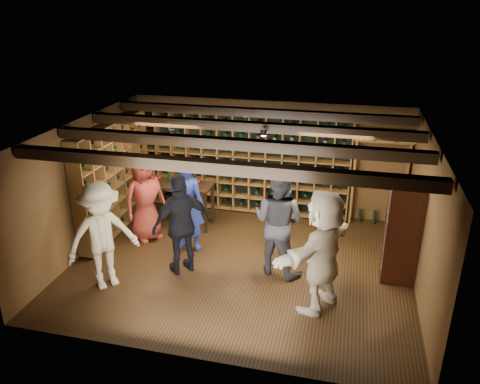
% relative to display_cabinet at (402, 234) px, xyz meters
% --- Properties ---
extents(ground, '(6.00, 6.00, 0.00)m').
position_rel_display_cabinet_xyz_m(ground, '(-2.71, -0.20, -0.86)').
color(ground, black).
rests_on(ground, ground).
extents(room_shell, '(6.00, 6.00, 6.00)m').
position_rel_display_cabinet_xyz_m(room_shell, '(-2.71, -0.15, 1.56)').
color(room_shell, '#51371C').
rests_on(room_shell, ground).
extents(wine_rack_back, '(4.65, 0.30, 2.20)m').
position_rel_display_cabinet_xyz_m(wine_rack_back, '(-3.24, 2.13, 0.29)').
color(wine_rack_back, brown).
rests_on(wine_rack_back, ground).
extents(wine_rack_left, '(0.30, 2.65, 2.20)m').
position_rel_display_cabinet_xyz_m(wine_rack_left, '(-5.54, 0.62, 0.29)').
color(wine_rack_left, brown).
rests_on(wine_rack_left, ground).
extents(crate_shelf, '(1.20, 0.32, 2.07)m').
position_rel_display_cabinet_xyz_m(crate_shelf, '(-0.31, 2.12, 0.71)').
color(crate_shelf, brown).
rests_on(crate_shelf, ground).
extents(display_cabinet, '(0.55, 0.50, 1.75)m').
position_rel_display_cabinet_xyz_m(display_cabinet, '(0.00, 0.00, 0.00)').
color(display_cabinet, black).
rests_on(display_cabinet, ground).
extents(man_blue_shirt, '(0.69, 0.47, 1.83)m').
position_rel_display_cabinet_xyz_m(man_blue_shirt, '(-3.83, 0.17, 0.06)').
color(man_blue_shirt, navy).
rests_on(man_blue_shirt, ground).
extents(man_grey_suit, '(1.13, 1.01, 1.94)m').
position_rel_display_cabinet_xyz_m(man_grey_suit, '(-2.04, -0.25, 0.11)').
color(man_grey_suit, black).
rests_on(man_grey_suit, ground).
extents(guest_red_floral, '(0.96, 1.02, 1.75)m').
position_rel_display_cabinet_xyz_m(guest_red_floral, '(-4.77, 0.37, 0.02)').
color(guest_red_floral, maroon).
rests_on(guest_red_floral, ground).
extents(guest_woman_black, '(1.08, 1.05, 1.81)m').
position_rel_display_cabinet_xyz_m(guest_woman_black, '(-3.64, -0.63, 0.05)').
color(guest_woman_black, black).
rests_on(guest_woman_black, ground).
extents(guest_khaki, '(1.31, 1.33, 1.84)m').
position_rel_display_cabinet_xyz_m(guest_khaki, '(-4.74, -1.37, 0.06)').
color(guest_khaki, gray).
rests_on(guest_khaki, ground).
extents(guest_beige, '(1.37, 1.87, 1.96)m').
position_rel_display_cabinet_xyz_m(guest_beige, '(-1.24, -1.13, 0.12)').
color(guest_beige, tan).
rests_on(guest_beige, ground).
extents(tasting_table, '(1.23, 0.63, 1.20)m').
position_rel_display_cabinet_xyz_m(tasting_table, '(-4.27, 1.12, -0.05)').
color(tasting_table, black).
rests_on(tasting_table, ground).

